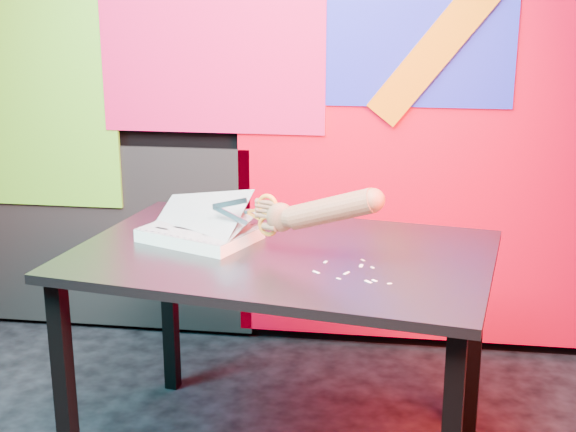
# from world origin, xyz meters

# --- Properties ---
(room) EXTENTS (3.01, 3.01, 2.71)m
(room) POSITION_xyz_m (0.00, 0.00, 1.35)
(room) COLOR black
(room) RESTS_ON ground
(backdrop) EXTENTS (2.88, 0.05, 2.08)m
(backdrop) POSITION_xyz_m (0.06, 1.46, 0.96)
(backdrop) COLOR #F3001F
(backdrop) RESTS_ON ground
(work_table) EXTENTS (1.40, 1.05, 0.75)m
(work_table) POSITION_xyz_m (0.19, 0.51, 0.67)
(work_table) COLOR black
(work_table) RESTS_ON ground
(printout_stack) EXTENTS (0.41, 0.36, 0.18)m
(printout_stack) POSITION_xyz_m (-0.10, 0.59, 0.77)
(printout_stack) COLOR silver
(printout_stack) RESTS_ON work_table
(scissors) EXTENTS (0.23, 0.10, 0.14)m
(scissors) POSITION_xyz_m (0.13, 0.48, 0.87)
(scissors) COLOR silver
(scissors) RESTS_ON printout_stack
(hand_forearm) EXTENTS (0.39, 0.19, 0.17)m
(hand_forearm) POSITION_xyz_m (0.32, 0.41, 0.92)
(hand_forearm) COLOR #8E5341
(hand_forearm) RESTS_ON work_table
(paper_clippings) EXTENTS (0.23, 0.20, 0.00)m
(paper_clippings) POSITION_xyz_m (0.42, 0.35, 0.75)
(paper_clippings) COLOR white
(paper_clippings) RESTS_ON work_table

